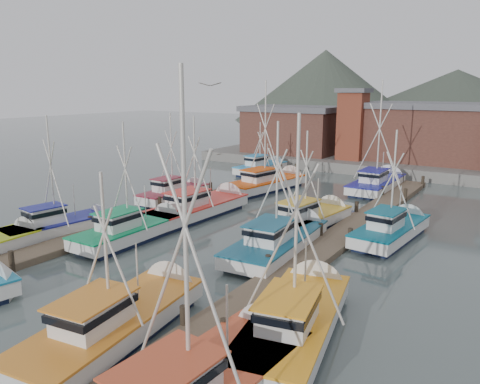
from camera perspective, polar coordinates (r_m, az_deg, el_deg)
The scene contains 23 objects.
ground at distance 30.00m, azimuth -4.79°, elevation -6.55°, with size 260.00×260.00×0.00m, color #43514F.
dock_left at distance 37.22m, azimuth -9.59°, elevation -2.53°, with size 2.30×46.00×1.50m.
dock_right at distance 30.00m, azimuth 10.80°, elevation -6.31°, with size 2.30×46.00×1.50m.
quay at distance 62.58m, azimuth 16.27°, elevation 3.64°, with size 44.00×16.00×1.20m, color slate.
shed_left at distance 64.27m, azimuth 6.45°, elevation 7.64°, with size 12.72×8.48×6.20m.
shed_center at distance 60.71m, azimuth 21.96°, elevation 6.86°, with size 14.84×9.54×6.90m.
lookout_tower at distance 58.85m, azimuth 13.55°, elevation 8.11°, with size 3.60×3.60×8.50m.
distant_hills at distance 148.42m, azimuth 21.13°, elevation 7.99°, with size 175.00×140.00×42.00m.
boat_1 at distance 20.24m, azimuth -14.06°, elevation -14.67°, with size 4.11×9.85×7.68m.
boat_3 at distance 15.98m, azimuth -4.12°, elevation -22.27°, with size 4.57×10.08×11.36m.
boat_4 at distance 31.74m, azimuth -12.54°, elevation -4.44°, with size 3.44×8.79×8.52m.
boat_5 at distance 28.95m, azimuth 5.05°, elevation -5.85°, with size 3.69×10.05×8.88m.
boat_6 at distance 34.00m, azimuth -20.60°, elevation -3.81°, with size 3.49×8.05×8.68m.
boat_7 at distance 19.94m, azimuth 7.11°, elevation -14.77°, with size 4.67×9.79×9.79m.
boat_8 at distance 36.87m, azimuth -4.65°, elevation -1.79°, with size 3.61×10.15×8.71m.
boat_9 at distance 33.84m, azimuth 8.53°, elevation -3.21°, with size 3.88×9.21×7.73m.
boat_10 at distance 41.89m, azimuth -7.68°, elevation -0.11°, with size 3.37×7.85×8.34m.
boat_11 at distance 32.67m, azimuth 18.19°, elevation -4.29°, with size 3.40×8.69×7.96m.
boat_12 at distance 46.05m, azimuth 3.64°, elevation 1.15°, with size 4.70×10.23×11.37m.
boat_13 at distance 47.79m, azimuth 16.53°, elevation 1.07°, with size 4.55×10.02×11.44m.
boat_14 at distance 54.93m, azimuth 2.83°, elevation 3.01°, with size 3.31×8.22×6.58m.
gull_near at distance 27.05m, azimuth -3.69°, elevation 12.92°, with size 1.55×0.62×0.24m.
gull_far at distance 31.58m, azimuth -3.14°, elevation 4.64°, with size 1.47×0.65×0.24m.
Camera 1 is at (17.34, -22.42, 9.83)m, focal length 35.00 mm.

